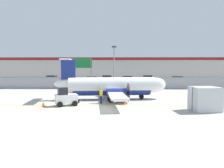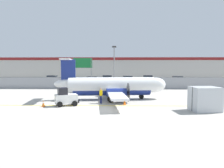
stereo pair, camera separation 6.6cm
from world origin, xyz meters
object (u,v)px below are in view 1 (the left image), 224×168
baggage_tug (66,98)px  parked_car_3 (107,79)px  ground_crew_worker (101,95)px  parked_car_4 (127,79)px  parked_car_6 (177,80)px  parked_car_5 (148,78)px  traffic_cone_far_left (60,96)px  parked_car_0 (51,79)px  traffic_cone_near_left (43,104)px  traffic_cone_near_right (125,102)px  parked_car_1 (68,78)px  parked_car_2 (92,80)px  cargo_container (205,99)px  apron_light_pole (114,64)px  commuter_airplane (114,86)px  highway_sign (82,65)px

baggage_tug → parked_car_3: baggage_tug is taller
baggage_tug → ground_crew_worker: size_ratio=1.52×
parked_car_4 → parked_car_6: (11.22, -1.11, 0.00)m
ground_crew_worker → parked_car_5: 32.18m
ground_crew_worker → traffic_cone_far_left: ground_crew_worker is taller
parked_car_0 → parked_car_3: (13.54, 0.83, 0.00)m
traffic_cone_far_left → parked_car_0: parked_car_0 is taller
traffic_cone_near_left → traffic_cone_near_right: same height
parked_car_1 → parked_car_4: (14.60, -3.11, 0.00)m
parked_car_2 → cargo_container: bearing=-65.5°
parked_car_6 → ground_crew_worker: bearing=64.0°
traffic_cone_near_right → traffic_cone_far_left: bearing=151.7°
traffic_cone_near_left → traffic_cone_far_left: bearing=88.3°
parked_car_1 → parked_car_3: (9.64, -0.11, 0.00)m
parked_car_1 → apron_light_pole: size_ratio=0.60×
cargo_container → traffic_cone_near_right: 7.86m
ground_crew_worker → traffic_cone_far_left: size_ratio=2.66×
parked_car_1 → parked_car_5: same height
parked_car_2 → parked_car_4: (7.92, 2.67, 0.00)m
cargo_container → parked_car_4: (-5.60, 31.15, -0.21)m
parked_car_2 → parked_car_0: bearing=154.6°
traffic_cone_near_right → apron_light_pole: (-1.28, 12.64, 3.99)m
cargo_container → parked_car_6: bearing=72.1°
commuter_airplane → parked_car_1: commuter_airplane is taller
parked_car_4 → commuter_airplane: bearing=89.2°
traffic_cone_near_left → parked_car_5: 36.15m
traffic_cone_near_left → parked_car_6: size_ratio=0.15×
ground_crew_worker → parked_car_1: bearing=89.2°
parked_car_3 → traffic_cone_near_left: bearing=82.6°
cargo_container → parked_car_1: size_ratio=0.60×
commuter_airplane → ground_crew_worker: commuter_airplane is taller
highway_sign → parked_car_5: bearing=44.4°
ground_crew_worker → highway_sign: bearing=85.8°
traffic_cone_near_left → parked_car_2: bearing=85.9°
parked_car_1 → parked_car_4: 14.93m
traffic_cone_near_left → traffic_cone_far_left: same height
traffic_cone_near_left → traffic_cone_far_left: 5.67m
parked_car_0 → parked_car_2: bearing=159.8°
commuter_airplane → highway_sign: 15.42m
traffic_cone_near_left → traffic_cone_near_right: bearing=9.2°
commuter_airplane → traffic_cone_far_left: size_ratio=25.12×
traffic_cone_near_left → highway_sign: 19.33m
traffic_cone_near_left → parked_car_2: 26.83m
baggage_tug → traffic_cone_far_left: bearing=87.0°
traffic_cone_near_left → traffic_cone_near_right: size_ratio=1.00×
parked_car_0 → parked_car_3: 13.56m
baggage_tug → parked_car_6: 33.60m
parked_car_6 → traffic_cone_far_left: bearing=51.7°
traffic_cone_near_right → parked_car_1: 33.81m
ground_crew_worker → parked_car_1: 32.22m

